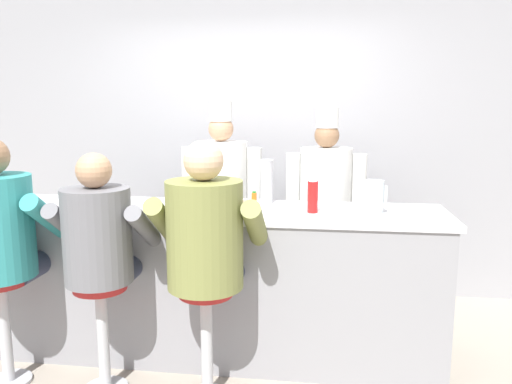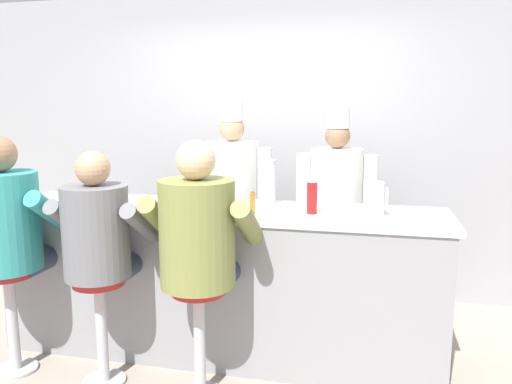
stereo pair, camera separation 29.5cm
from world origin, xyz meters
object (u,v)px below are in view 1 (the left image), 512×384
(mustard_bottle_yellow, at_px, (224,198))
(hot_sauce_bottle_orange, at_px, (254,203))
(breakfast_plate, at_px, (196,211))
(coffee_mug_tan, at_px, (242,205))
(diner_seated_olive, at_px, (206,240))
(cup_stack_steel, at_px, (267,181))
(cereal_bowl, at_px, (103,207))
(ketchup_bottle_red, at_px, (313,194))
(cook_in_whites_far, at_px, (325,201))
(diner_seated_grey, at_px, (100,242))
(diner_seated_teal, at_px, (0,232))
(water_pitcher_clear, at_px, (373,197))
(cook_in_whites_near, at_px, (222,195))

(mustard_bottle_yellow, xyz_separation_m, hot_sauce_bottle_orange, (0.19, -0.01, -0.03))
(breakfast_plate, distance_m, coffee_mug_tan, 0.30)
(hot_sauce_bottle_orange, relative_size, diner_seated_olive, 0.09)
(cup_stack_steel, bearing_deg, cereal_bowl, -159.56)
(ketchup_bottle_red, relative_size, cereal_bowl, 1.70)
(coffee_mug_tan, bearing_deg, cook_in_whites_far, 60.70)
(diner_seated_grey, bearing_deg, diner_seated_teal, 179.60)
(mustard_bottle_yellow, bearing_deg, diner_seated_olive, -94.00)
(mustard_bottle_yellow, relative_size, cup_stack_steel, 0.68)
(breakfast_plate, height_order, diner_seated_olive, diner_seated_olive)
(water_pitcher_clear, xyz_separation_m, breakfast_plate, (-1.11, -0.14, -0.09))
(coffee_mug_tan, height_order, cup_stack_steel, cup_stack_steel)
(cereal_bowl, bearing_deg, cook_in_whites_far, 36.89)
(hot_sauce_bottle_orange, xyz_separation_m, cereal_bowl, (-0.99, -0.03, -0.05))
(diner_seated_teal, bearing_deg, diner_seated_olive, -0.02)
(cereal_bowl, distance_m, cup_stack_steel, 1.10)
(cup_stack_steel, height_order, cook_in_whites_near, cook_in_whites_near)
(water_pitcher_clear, bearing_deg, breakfast_plate, -172.89)
(ketchup_bottle_red, bearing_deg, water_pitcher_clear, 4.61)
(cook_in_whites_far, bearing_deg, diner_seated_teal, -143.42)
(diner_seated_teal, bearing_deg, cup_stack_steel, 25.85)
(diner_seated_teal, height_order, diner_seated_grey, diner_seated_teal)
(breakfast_plate, height_order, cook_in_whites_far, cook_in_whites_far)
(cup_stack_steel, xyz_separation_m, diner_seated_olive, (-0.26, -0.74, -0.23))
(breakfast_plate, relative_size, diner_seated_olive, 0.17)
(diner_seated_grey, height_order, diner_seated_olive, diner_seated_olive)
(ketchup_bottle_red, xyz_separation_m, cup_stack_steel, (-0.32, 0.27, 0.04))
(ketchup_bottle_red, relative_size, cup_stack_steel, 0.83)
(mustard_bottle_yellow, relative_size, diner_seated_grey, 0.15)
(diner_seated_grey, xyz_separation_m, diner_seated_olive, (0.63, 0.00, 0.03))
(diner_seated_teal, distance_m, cook_in_whites_far, 2.41)
(cup_stack_steel, xyz_separation_m, cook_in_whites_far, (0.41, 0.70, -0.26))
(diner_seated_olive, bearing_deg, water_pitcher_clear, 27.49)
(coffee_mug_tan, bearing_deg, water_pitcher_clear, 2.00)
(diner_seated_grey, relative_size, cook_in_whites_near, 0.83)
(mustard_bottle_yellow, bearing_deg, coffee_mug_tan, 39.78)
(cook_in_whites_far, bearing_deg, mustard_bottle_yellow, -121.51)
(diner_seated_grey, bearing_deg, breakfast_plate, 37.32)
(diner_seated_teal, relative_size, cook_in_whites_near, 0.87)
(water_pitcher_clear, relative_size, breakfast_plate, 0.82)
(ketchup_bottle_red, relative_size, diner_seated_teal, 0.17)
(water_pitcher_clear, distance_m, breakfast_plate, 1.13)
(cook_in_whites_far, bearing_deg, water_pitcher_clear, -72.55)
(ketchup_bottle_red, height_order, water_pitcher_clear, ketchup_bottle_red)
(breakfast_plate, height_order, diner_seated_grey, diner_seated_grey)
(ketchup_bottle_red, distance_m, cup_stack_steel, 0.42)
(mustard_bottle_yellow, relative_size, diner_seated_teal, 0.14)
(water_pitcher_clear, relative_size, diner_seated_grey, 0.15)
(cereal_bowl, distance_m, coffee_mug_tan, 0.91)
(hot_sauce_bottle_orange, bearing_deg, cook_in_whites_near, 112.27)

